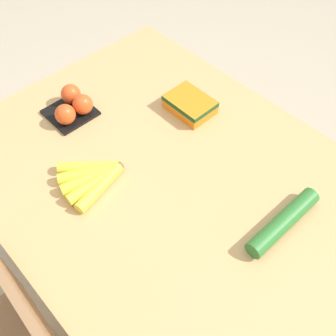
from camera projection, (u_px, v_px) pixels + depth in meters
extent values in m
plane|color=#B7A88E|center=(168.00, 275.00, 1.76)|extent=(12.00, 12.00, 0.00)
cube|color=tan|center=(168.00, 177.00, 1.18)|extent=(1.26, 0.95, 0.03)
cylinder|color=tan|center=(150.00, 108.00, 1.91)|extent=(0.06, 0.06, 0.72)
cube|color=#8E6642|center=(30.00, 311.00, 1.00)|extent=(0.39, 0.03, 0.45)
cylinder|color=#8E6642|center=(36.00, 318.00, 1.43)|extent=(0.04, 0.04, 0.43)
sphere|color=brown|center=(119.00, 167.00, 1.16)|extent=(0.03, 0.03, 0.03)
cylinder|color=yellow|center=(88.00, 167.00, 1.16)|extent=(0.14, 0.16, 0.03)
cylinder|color=yellow|center=(89.00, 173.00, 1.15)|extent=(0.11, 0.17, 0.03)
cylinder|color=yellow|center=(91.00, 179.00, 1.13)|extent=(0.08, 0.18, 0.03)
cylinder|color=yellow|center=(94.00, 183.00, 1.12)|extent=(0.04, 0.18, 0.03)
cylinder|color=yellow|center=(99.00, 187.00, 1.12)|extent=(0.07, 0.18, 0.03)
cube|color=black|center=(70.00, 113.00, 1.32)|extent=(0.15, 0.15, 0.01)
sphere|color=#DB4C1E|center=(83.00, 104.00, 1.29)|extent=(0.07, 0.07, 0.07)
sphere|color=#DB4C1E|center=(71.00, 94.00, 1.32)|extent=(0.07, 0.07, 0.07)
sphere|color=#DB4C1E|center=(65.00, 114.00, 1.26)|extent=(0.07, 0.07, 0.07)
cube|color=orange|center=(190.00, 105.00, 1.32)|extent=(0.15, 0.11, 0.05)
cube|color=#19471E|center=(190.00, 101.00, 1.30)|extent=(0.16, 0.12, 0.02)
cylinder|color=#2D702D|center=(283.00, 222.00, 1.04)|extent=(0.05, 0.26, 0.05)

